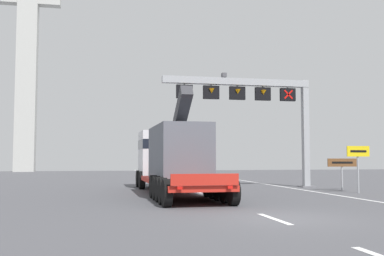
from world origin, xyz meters
TOP-DOWN VIEW (x-y plane):
  - ground at (0.00, 0.00)m, footprint 112.00×112.00m
  - lane_markings at (-0.38, 26.31)m, footprint 0.20×67.21m
  - edge_line_right at (6.20, 12.00)m, footprint 0.20×63.00m
  - overhead_lane_gantry at (4.18, 14.22)m, footprint 10.13×0.90m
  - heavy_haul_truck_red at (-1.92, 11.27)m, footprint 3.09×14.08m
  - exit_sign_yellow at (8.19, 8.91)m, footprint 1.35×0.15m
  - tourist_info_sign_brown at (8.31, 10.81)m, footprint 1.86×0.15m
  - bridge_pylon_distant at (-16.40, 53.74)m, footprint 9.00×2.00m

SIDE VIEW (x-z plane):
  - ground at x=0.00m, z-range 0.00..0.00m
  - edge_line_right at x=6.20m, z-range 0.00..0.01m
  - lane_markings at x=-0.38m, z-range 0.00..0.01m
  - tourist_info_sign_brown at x=8.31m, z-range 0.53..2.42m
  - exit_sign_yellow at x=8.19m, z-range 0.65..3.24m
  - heavy_haul_truck_red at x=-1.92m, z-range -0.66..4.64m
  - overhead_lane_gantry at x=4.18m, z-range 2.01..9.43m
  - bridge_pylon_distant at x=-16.40m, z-range 0.40..40.61m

